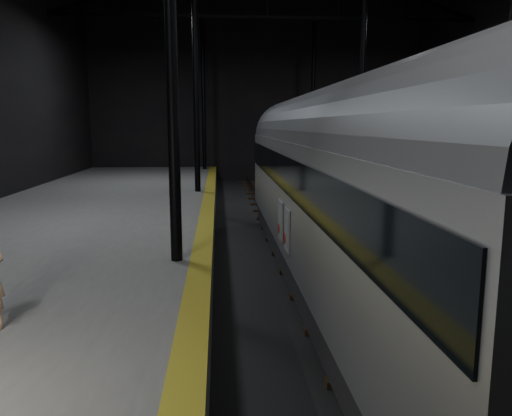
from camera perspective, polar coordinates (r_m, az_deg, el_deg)
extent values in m
plane|color=black|center=(15.91, 6.10, -5.31)|extent=(44.00, 44.00, 0.00)
cube|color=#595956|center=(16.22, -20.98, -3.78)|extent=(9.00, 43.80, 1.00)
cube|color=olive|center=(15.43, -5.79, -1.93)|extent=(0.50, 43.80, 0.01)
cube|color=#3F3328|center=(15.75, 3.53, -4.78)|extent=(0.08, 43.00, 0.14)
cube|color=#3F3328|center=(16.01, 8.66, -4.64)|extent=(0.08, 43.00, 0.14)
cube|color=black|center=(15.89, 6.11, -5.10)|extent=(2.40, 42.00, 0.12)
cylinder|color=black|center=(11.34, -9.71, 19.29)|extent=(0.26, 0.26, 10.00)
cylinder|color=black|center=(23.23, -6.90, 14.23)|extent=(0.26, 0.26, 10.00)
cylinder|color=black|center=(24.14, 12.01, 13.91)|extent=(0.26, 0.26, 10.00)
cylinder|color=black|center=(35.19, -6.02, 12.60)|extent=(0.26, 0.26, 10.00)
cylinder|color=black|center=(35.80, 6.53, 12.53)|extent=(0.26, 0.26, 10.00)
cube|color=black|center=(29.86, 1.30, 20.97)|extent=(23.60, 0.15, 0.18)
cube|color=#999BA0|center=(12.02, 9.34, 1.07)|extent=(2.63, 18.12, 2.72)
cube|color=black|center=(12.38, 9.13, -6.75)|extent=(2.40, 17.76, 0.77)
cube|color=black|center=(11.95, 9.42, 4.08)|extent=(2.68, 17.85, 0.82)
cylinder|color=slate|center=(11.91, 9.52, 7.55)|extent=(2.58, 17.94, 2.58)
cube|color=black|center=(18.51, 4.58, -2.32)|extent=(1.63, 1.99, 0.32)
cube|color=silver|center=(10.99, 3.54, -2.49)|extent=(0.04, 0.68, 0.95)
cube|color=silver|center=(12.05, 2.84, -1.42)|extent=(0.04, 0.68, 0.95)
cylinder|color=maroon|center=(11.20, 3.32, -3.45)|extent=(0.03, 0.24, 0.24)
cylinder|color=maroon|center=(12.25, 2.65, -2.32)|extent=(0.03, 0.24, 0.24)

